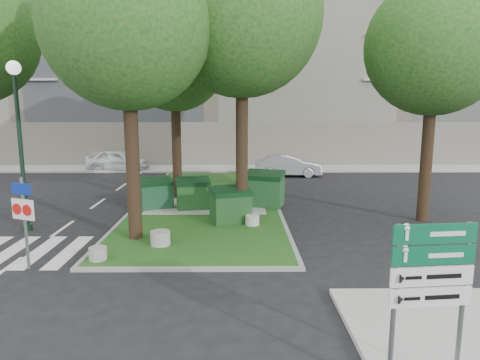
{
  "coord_description": "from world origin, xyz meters",
  "views": [
    {
      "loc": [
        1.8,
        -11.0,
        4.4
      ],
      "look_at": [
        1.92,
        2.72,
        2.0
      ],
      "focal_mm": 32.0,
      "sensor_mm": 36.0,
      "label": 1
    }
  ],
  "objects_px": {
    "dumpster_d": "(264,189)",
    "street_lamp": "(19,126)",
    "car_white": "(118,160)",
    "tree_median_near_right": "(244,0)",
    "traffic_sign_pole": "(24,211)",
    "dumpster_b": "(193,194)",
    "bollard_mid": "(160,238)",
    "bollard_right": "(252,220)",
    "tree_median_near_left": "(129,7)",
    "tree_street_right": "(438,33)",
    "litter_bin": "(250,177)",
    "bollard_left": "(98,253)",
    "directional_sign": "(430,279)",
    "tree_median_mid": "(176,48)",
    "tree_median_far": "(246,28)",
    "dumpster_a": "(156,193)",
    "dumpster_c": "(231,205)",
    "car_silver": "(288,166)"
  },
  "relations": [
    {
      "from": "dumpster_d",
      "to": "street_lamp",
      "type": "xyz_separation_m",
      "value": [
        -8.66,
        -3.26,
        2.85
      ]
    },
    {
      "from": "dumpster_d",
      "to": "car_white",
      "type": "distance_m",
      "value": 14.29
    },
    {
      "from": "tree_median_near_right",
      "to": "traffic_sign_pole",
      "type": "xyz_separation_m",
      "value": [
        -5.96,
        -4.43,
        -6.36
      ]
    },
    {
      "from": "dumpster_b",
      "to": "bollard_mid",
      "type": "height_order",
      "value": "dumpster_b"
    },
    {
      "from": "bollard_right",
      "to": "traffic_sign_pole",
      "type": "distance_m",
      "value": 7.47
    },
    {
      "from": "dumpster_d",
      "to": "car_white",
      "type": "bearing_deg",
      "value": 148.0
    },
    {
      "from": "tree_median_near_left",
      "to": "traffic_sign_pole",
      "type": "height_order",
      "value": "tree_median_near_left"
    },
    {
      "from": "tree_street_right",
      "to": "litter_bin",
      "type": "height_order",
      "value": "tree_street_right"
    },
    {
      "from": "bollard_left",
      "to": "bollard_mid",
      "type": "height_order",
      "value": "bollard_mid"
    },
    {
      "from": "dumpster_b",
      "to": "bollard_left",
      "type": "bearing_deg",
      "value": -118.85
    },
    {
      "from": "directional_sign",
      "to": "tree_median_near_right",
      "type": "bearing_deg",
      "value": 99.66
    },
    {
      "from": "tree_median_near_left",
      "to": "dumpster_b",
      "type": "relative_size",
      "value": 6.78
    },
    {
      "from": "bollard_mid",
      "to": "street_lamp",
      "type": "bearing_deg",
      "value": 158.36
    },
    {
      "from": "dumpster_b",
      "to": "dumpster_d",
      "type": "xyz_separation_m",
      "value": [
        3.02,
        0.46,
        0.1
      ]
    },
    {
      "from": "tree_median_mid",
      "to": "dumpster_b",
      "type": "height_order",
      "value": "tree_median_mid"
    },
    {
      "from": "tree_median_near_right",
      "to": "bollard_left",
      "type": "distance_m",
      "value": 9.65
    },
    {
      "from": "bollard_left",
      "to": "directional_sign",
      "type": "bearing_deg",
      "value": -38.97
    },
    {
      "from": "tree_street_right",
      "to": "car_white",
      "type": "xyz_separation_m",
      "value": [
        -15.35,
        12.88,
        -6.26
      ]
    },
    {
      "from": "tree_median_far",
      "to": "bollard_left",
      "type": "xyz_separation_m",
      "value": [
        -4.39,
        -11.56,
        -8.02
      ]
    },
    {
      "from": "tree_street_right",
      "to": "bollard_mid",
      "type": "relative_size",
      "value": 16.53
    },
    {
      "from": "traffic_sign_pole",
      "to": "car_white",
      "type": "xyz_separation_m",
      "value": [
        -2.38,
        17.81,
        -0.9
      ]
    },
    {
      "from": "dumpster_b",
      "to": "traffic_sign_pole",
      "type": "bearing_deg",
      "value": -130.82
    },
    {
      "from": "tree_median_far",
      "to": "tree_street_right",
      "type": "height_order",
      "value": "tree_median_far"
    },
    {
      "from": "bollard_mid",
      "to": "traffic_sign_pole",
      "type": "bearing_deg",
      "value": -153.63
    },
    {
      "from": "dumpster_a",
      "to": "street_lamp",
      "type": "height_order",
      "value": "street_lamp"
    },
    {
      "from": "dumpster_d",
      "to": "dumpster_a",
      "type": "bearing_deg",
      "value": -158.17
    },
    {
      "from": "tree_median_near_left",
      "to": "dumpster_d",
      "type": "height_order",
      "value": "tree_median_near_left"
    },
    {
      "from": "traffic_sign_pole",
      "to": "dumpster_b",
      "type": "bearing_deg",
      "value": 82.35
    },
    {
      "from": "dumpster_c",
      "to": "bollard_right",
      "type": "relative_size",
      "value": 3.31
    },
    {
      "from": "street_lamp",
      "to": "directional_sign",
      "type": "distance_m",
      "value": 13.72
    },
    {
      "from": "dumpster_b",
      "to": "bollard_left",
      "type": "height_order",
      "value": "dumpster_b"
    },
    {
      "from": "tree_median_near_left",
      "to": "bollard_mid",
      "type": "bearing_deg",
      "value": -42.94
    },
    {
      "from": "dumpster_b",
      "to": "tree_street_right",
      "type": "bearing_deg",
      "value": -19.57
    },
    {
      "from": "tree_street_right",
      "to": "tree_median_near_left",
      "type": "bearing_deg",
      "value": -166.61
    },
    {
      "from": "tree_median_near_right",
      "to": "dumpster_a",
      "type": "height_order",
      "value": "tree_median_near_right"
    },
    {
      "from": "traffic_sign_pole",
      "to": "tree_street_right",
      "type": "bearing_deg",
      "value": 43.98
    },
    {
      "from": "dumpster_d",
      "to": "tree_median_far",
      "type": "bearing_deg",
      "value": 115.71
    },
    {
      "from": "tree_median_mid",
      "to": "dumpster_c",
      "type": "distance_m",
      "value": 8.15
    },
    {
      "from": "dumpster_a",
      "to": "bollard_mid",
      "type": "distance_m",
      "value": 5.07
    },
    {
      "from": "traffic_sign_pole",
      "to": "car_silver",
      "type": "bearing_deg",
      "value": 83.05
    },
    {
      "from": "dumpster_a",
      "to": "dumpster_c",
      "type": "height_order",
      "value": "dumpster_c"
    },
    {
      "from": "bollard_right",
      "to": "bollard_left",
      "type": "bearing_deg",
      "value": -141.93
    },
    {
      "from": "dumpster_a",
      "to": "traffic_sign_pole",
      "type": "relative_size",
      "value": 0.65
    },
    {
      "from": "tree_median_far",
      "to": "litter_bin",
      "type": "relative_size",
      "value": 15.79
    },
    {
      "from": "litter_bin",
      "to": "car_silver",
      "type": "height_order",
      "value": "car_silver"
    },
    {
      "from": "tree_median_near_right",
      "to": "directional_sign",
      "type": "height_order",
      "value": "tree_median_near_right"
    },
    {
      "from": "bollard_mid",
      "to": "street_lamp",
      "type": "distance_m",
      "value": 6.43
    },
    {
      "from": "tree_median_far",
      "to": "traffic_sign_pole",
      "type": "relative_size",
      "value": 4.7
    },
    {
      "from": "tree_median_near_left",
      "to": "dumpster_a",
      "type": "height_order",
      "value": "tree_median_near_left"
    },
    {
      "from": "dumpster_b",
      "to": "bollard_mid",
      "type": "relative_size",
      "value": 2.55
    }
  ]
}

